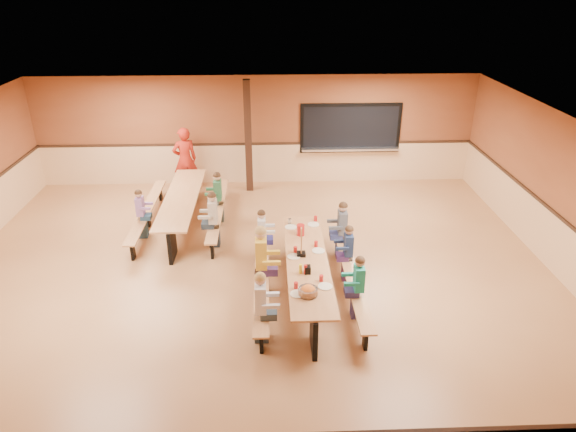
{
  "coord_description": "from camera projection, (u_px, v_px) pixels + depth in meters",
  "views": [
    {
      "loc": [
        0.33,
        -8.74,
        5.44
      ],
      "look_at": [
        0.69,
        0.25,
        1.15
      ],
      "focal_mm": 32.0,
      "sensor_mm": 36.0,
      "label": 1
    }
  ],
  "objects": [
    {
      "name": "place_settings",
      "position": [
        307.0,
        257.0,
        9.24
      ],
      "size": [
        0.65,
        3.3,
        0.11
      ],
      "primitive_type": null,
      "color": "beige",
      "rests_on": "cafeteria_table_main"
    },
    {
      "name": "seated_child_teal_right",
      "position": [
        358.0,
        288.0,
        8.71
      ],
      "size": [
        0.35,
        0.29,
        1.18
      ],
      "primitive_type": null,
      "color": "teal",
      "rests_on": "ground"
    },
    {
      "name": "structural_post",
      "position": [
        248.0,
        137.0,
        13.53
      ],
      "size": [
        0.18,
        0.18,
        3.0
      ],
      "primitive_type": "cube",
      "color": "black",
      "rests_on": "ground"
    },
    {
      "name": "cafeteria_table_main",
      "position": [
        307.0,
        270.0,
        9.36
      ],
      "size": [
        1.91,
        3.7,
        0.74
      ],
      "color": "#B57847",
      "rests_on": "ground"
    },
    {
      "name": "ground",
      "position": [
        254.0,
        274.0,
        10.21
      ],
      "size": [
        12.0,
        12.0,
        0.0
      ],
      "primitive_type": "plane",
      "color": "#9A633A",
      "rests_on": "ground"
    },
    {
      "name": "seated_child_white_left",
      "position": [
        261.0,
        308.0,
        8.13
      ],
      "size": [
        0.39,
        0.32,
        1.25
      ],
      "primitive_type": null,
      "color": "silver",
      "rests_on": "ground"
    },
    {
      "name": "seated_child_grey_left",
      "position": [
        262.0,
        237.0,
        10.41
      ],
      "size": [
        0.34,
        0.28,
        1.16
      ],
      "primitive_type": null,
      "color": "silver",
      "rests_on": "ground"
    },
    {
      "name": "room_envelope",
      "position": [
        253.0,
        243.0,
        9.92
      ],
      "size": [
        12.04,
        10.04,
        3.02
      ],
      "color": "brown",
      "rests_on": "ground"
    },
    {
      "name": "chip_bowl",
      "position": [
        308.0,
        291.0,
        8.22
      ],
      "size": [
        0.32,
        0.32,
        0.15
      ],
      "primitive_type": null,
      "color": "orange",
      "rests_on": "cafeteria_table_main"
    },
    {
      "name": "condiment_mustard",
      "position": [
        300.0,
        269.0,
        8.81
      ],
      "size": [
        0.06,
        0.06,
        0.17
      ],
      "primitive_type": "cylinder",
      "color": "yellow",
      "rests_on": "cafeteria_table_main"
    },
    {
      "name": "standing_woman",
      "position": [
        185.0,
        160.0,
        13.75
      ],
      "size": [
        0.76,
        0.63,
        1.77
      ],
      "primitive_type": "imported",
      "rotation": [
        0.0,
        0.0,
        3.51
      ],
      "color": "#A82013",
      "rests_on": "ground"
    },
    {
      "name": "seated_child_green_sec",
      "position": [
        218.0,
        197.0,
        12.15
      ],
      "size": [
        0.38,
        0.31,
        1.22
      ],
      "primitive_type": null,
      "color": "#2E6841",
      "rests_on": "ground"
    },
    {
      "name": "table_paddle",
      "position": [
        301.0,
        249.0,
        9.34
      ],
      "size": [
        0.16,
        0.16,
        0.56
      ],
      "color": "black",
      "rests_on": "cafeteria_table_main"
    },
    {
      "name": "cafeteria_table_second",
      "position": [
        182.0,
        205.0,
        11.95
      ],
      "size": [
        1.91,
        3.7,
        0.74
      ],
      "color": "#B57847",
      "rests_on": "ground"
    },
    {
      "name": "seated_child_navy_right",
      "position": [
        348.0,
        253.0,
        9.8
      ],
      "size": [
        0.34,
        0.28,
        1.15
      ],
      "primitive_type": null,
      "color": "#1D2B4C",
      "rests_on": "ground"
    },
    {
      "name": "napkin_dispenser",
      "position": [
        308.0,
        269.0,
        8.83
      ],
      "size": [
        0.1,
        0.14,
        0.13
      ],
      "primitive_type": "cube",
      "color": "black",
      "rests_on": "cafeteria_table_main"
    },
    {
      "name": "seated_adult_yellow",
      "position": [
        261.0,
        261.0,
        9.31
      ],
      "size": [
        0.45,
        0.37,
        1.37
      ],
      "primitive_type": null,
      "color": "gold",
      "rests_on": "ground"
    },
    {
      "name": "kitchen_pass_through",
      "position": [
        350.0,
        130.0,
        14.14
      ],
      "size": [
        2.78,
        0.28,
        1.38
      ],
      "color": "black",
      "rests_on": "ground"
    },
    {
      "name": "seated_child_tan_sec",
      "position": [
        213.0,
        220.0,
        11.02
      ],
      "size": [
        0.39,
        0.32,
        1.25
      ],
      "primitive_type": null,
      "color": "#B5A68E",
      "rests_on": "ground"
    },
    {
      "name": "seated_child_char_right",
      "position": [
        342.0,
        230.0,
        10.57
      ],
      "size": [
        0.38,
        0.31,
        1.24
      ],
      "primitive_type": null,
      "color": "#474A51",
      "rests_on": "ground"
    },
    {
      "name": "condiment_ketchup",
      "position": [
        306.0,
        269.0,
        8.8
      ],
      "size": [
        0.06,
        0.06,
        0.17
      ],
      "primitive_type": "cylinder",
      "color": "#B2140F",
      "rests_on": "cafeteria_table_main"
    },
    {
      "name": "punch_pitcher",
      "position": [
        301.0,
        230.0,
        10.09
      ],
      "size": [
        0.16,
        0.16,
        0.22
      ],
      "primitive_type": "cylinder",
      "color": "red",
      "rests_on": "cafeteria_table_main"
    },
    {
      "name": "seated_child_purple_sec",
      "position": [
        141.0,
        214.0,
        11.41
      ],
      "size": [
        0.33,
        0.27,
        1.13
      ],
      "primitive_type": null,
      "color": "#8D619B",
      "rests_on": "ground"
    }
  ]
}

